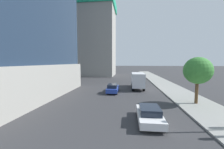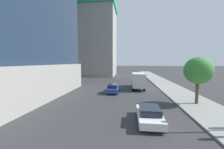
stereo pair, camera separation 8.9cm
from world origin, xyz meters
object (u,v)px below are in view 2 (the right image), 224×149
Objects in this scene: car_white at (149,114)px; car_blue at (113,88)px; construction_building at (97,35)px; street_tree at (198,71)px; box_truck at (138,80)px.

car_white is 0.94× the size of car_blue.
construction_building is 34.85m from car_blue.
car_blue is at bearing -72.27° from construction_building.
car_white is at bearing -137.81° from street_tree.
street_tree is 1.17× the size of car_blue.
car_blue is (-4.36, 11.37, 0.03)m from car_white.
street_tree reaches higher than car_white.
car_blue reaches higher than car_white.
box_truck is at bearing -61.80° from construction_building.
box_truck reaches higher than car_blue.
construction_building is 6.52× the size of street_tree.
construction_building is 32.58m from box_truck.
street_tree is 12.57m from car_blue.
construction_building reaches higher than box_truck.
construction_building reaches higher than street_tree.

